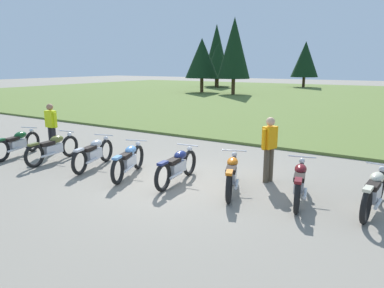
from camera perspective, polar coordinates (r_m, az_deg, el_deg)
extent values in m
plane|color=gray|center=(9.04, -2.05, -6.28)|extent=(140.00, 140.00, 0.00)
cube|color=#5B7033|center=(34.39, 24.28, 6.71)|extent=(80.00, 44.00, 0.10)
cylinder|color=#47331E|center=(38.11, 1.59, 9.42)|extent=(0.36, 0.36, 1.61)
cone|color=black|center=(38.05, 1.61, 13.70)|extent=(3.54, 3.54, 4.08)
cylinder|color=#47331E|center=(49.72, 3.91, 10.00)|extent=(0.36, 0.36, 1.37)
cone|color=black|center=(49.71, 3.99, 14.82)|extent=(3.53, 3.53, 7.00)
cylinder|color=#47331E|center=(49.27, 17.59, 9.46)|extent=(0.36, 0.36, 1.42)
cone|color=black|center=(49.23, 17.82, 12.91)|extent=(3.50, 3.50, 4.53)
cylinder|color=#47331E|center=(35.72, 6.67, 9.15)|extent=(0.36, 0.36, 1.64)
cone|color=black|center=(35.70, 6.83, 15.14)|extent=(3.20, 3.20, 5.82)
cylinder|color=#47331E|center=(46.61, 4.11, 9.75)|extent=(0.36, 0.36, 1.25)
cone|color=black|center=(46.56, 4.17, 13.28)|extent=(3.53, 3.53, 4.49)
torus|color=black|center=(13.37, -24.41, 0.37)|extent=(0.30, 0.70, 0.70)
torus|color=black|center=(12.35, -28.49, -0.97)|extent=(0.30, 0.70, 0.70)
cube|color=silver|center=(12.84, -26.39, -0.06)|extent=(0.38, 0.67, 0.28)
ellipsoid|color=#144C23|center=(12.92, -25.99, 1.32)|extent=(0.39, 0.54, 0.22)
cube|color=black|center=(12.64, -27.14, 0.70)|extent=(0.35, 0.52, 0.10)
cube|color=#144C23|center=(12.29, -28.65, 0.57)|extent=(0.23, 0.35, 0.06)
cylinder|color=silver|center=(13.21, -24.88, 2.44)|extent=(0.60, 0.21, 0.03)
sphere|color=silver|center=(13.32, -24.50, 1.98)|extent=(0.14, 0.14, 0.14)
cylinder|color=silver|center=(12.56, -26.76, -0.83)|extent=(0.23, 0.55, 0.07)
torus|color=black|center=(12.16, -19.14, -0.32)|extent=(0.18, 0.71, 0.70)
torus|color=black|center=(11.25, -24.14, -1.75)|extent=(0.18, 0.71, 0.70)
cube|color=silver|center=(11.68, -21.56, -0.77)|extent=(0.27, 0.66, 0.28)
ellipsoid|color=brown|center=(11.75, -21.03, 0.74)|extent=(0.31, 0.51, 0.22)
cube|color=black|center=(11.50, -22.44, 0.07)|extent=(0.27, 0.50, 0.10)
cube|color=brown|center=(11.18, -24.29, -0.06)|extent=(0.18, 0.33, 0.06)
cylinder|color=silver|center=(12.00, -19.65, 1.96)|extent=(0.62, 0.10, 0.03)
sphere|color=silver|center=(12.10, -19.20, 1.45)|extent=(0.14, 0.14, 0.14)
cylinder|color=silver|center=(11.41, -22.14, -1.64)|extent=(0.13, 0.55, 0.07)
torus|color=black|center=(11.21, -13.71, -1.03)|extent=(0.28, 0.70, 0.70)
torus|color=black|center=(10.07, -17.71, -2.81)|extent=(0.28, 0.70, 0.70)
cube|color=silver|center=(10.62, -15.62, -1.61)|extent=(0.36, 0.67, 0.28)
ellipsoid|color=#B7B7BC|center=(10.71, -15.20, 0.06)|extent=(0.38, 0.53, 0.22)
cube|color=black|center=(10.40, -16.33, -0.72)|extent=(0.34, 0.52, 0.10)
cube|color=#B7B7BC|center=(9.99, -17.84, -0.93)|extent=(0.22, 0.35, 0.06)
cylinder|color=silver|center=(11.02, -14.10, 1.43)|extent=(0.61, 0.20, 0.03)
sphere|color=silver|center=(11.15, -13.76, 0.89)|extent=(0.14, 0.14, 0.14)
cylinder|color=silver|center=(10.33, -15.81, -2.60)|extent=(0.21, 0.55, 0.07)
torus|color=black|center=(10.26, -8.70, -2.08)|extent=(0.33, 0.69, 0.70)
torus|color=black|center=(9.02, -11.94, -4.27)|extent=(0.33, 0.69, 0.70)
cube|color=silver|center=(9.62, -10.22, -2.82)|extent=(0.40, 0.67, 0.28)
ellipsoid|color=#598CC6|center=(9.71, -9.88, -0.95)|extent=(0.41, 0.54, 0.22)
cube|color=black|center=(9.37, -10.80, -1.87)|extent=(0.37, 0.53, 0.10)
cube|color=#598CC6|center=(8.93, -12.04, -2.18)|extent=(0.24, 0.35, 0.06)
cylinder|color=silver|center=(10.05, -9.00, 0.59)|extent=(0.60, 0.24, 0.03)
sphere|color=silver|center=(10.18, -8.73, 0.01)|extent=(0.14, 0.14, 0.14)
cylinder|color=silver|center=(9.33, -10.12, -3.94)|extent=(0.25, 0.54, 0.07)
torus|color=black|center=(9.55, -0.43, -3.04)|extent=(0.17, 0.71, 0.70)
torus|color=black|center=(8.37, -4.73, -5.35)|extent=(0.17, 0.71, 0.70)
cube|color=silver|center=(8.94, -2.44, -3.82)|extent=(0.27, 0.66, 0.28)
ellipsoid|color=navy|center=(9.02, -1.91, -1.82)|extent=(0.31, 0.51, 0.22)
cube|color=black|center=(8.69, -3.14, -2.79)|extent=(0.27, 0.50, 0.10)
cube|color=navy|center=(8.27, -4.77, -3.11)|extent=(0.17, 0.33, 0.06)
cylinder|color=silver|center=(9.34, -0.71, -0.17)|extent=(0.62, 0.10, 0.03)
sphere|color=silver|center=(9.47, -0.38, -0.80)|extent=(0.14, 0.14, 0.14)
cylinder|color=silver|center=(8.65, -2.56, -5.07)|extent=(0.13, 0.55, 0.07)
torus|color=black|center=(9.02, 6.78, -4.06)|extent=(0.35, 0.69, 0.70)
torus|color=black|center=(7.70, 5.99, -7.02)|extent=(0.35, 0.69, 0.70)
cube|color=silver|center=(8.34, 6.43, -5.10)|extent=(0.42, 0.67, 0.28)
ellipsoid|color=orange|center=(8.43, 6.57, -2.92)|extent=(0.42, 0.54, 0.22)
cube|color=black|center=(8.07, 6.34, -4.08)|extent=(0.38, 0.53, 0.10)
cube|color=orange|center=(7.59, 6.05, -4.60)|extent=(0.25, 0.35, 0.06)
cylinder|color=silver|center=(8.79, 6.81, -1.06)|extent=(0.59, 0.26, 0.03)
sphere|color=silver|center=(8.94, 6.85, -1.69)|extent=(0.14, 0.14, 0.14)
cylinder|color=silver|center=(8.08, 7.23, -6.46)|extent=(0.27, 0.54, 0.07)
torus|color=black|center=(8.77, 17.19, -5.05)|extent=(0.25, 0.70, 0.70)
torus|color=black|center=(7.44, 16.64, -8.19)|extent=(0.25, 0.70, 0.70)
cube|color=silver|center=(8.09, 16.96, -6.16)|extent=(0.33, 0.67, 0.28)
ellipsoid|color=maroon|center=(8.18, 17.15, -3.91)|extent=(0.36, 0.53, 0.22)
cube|color=black|center=(7.81, 16.97, -5.13)|extent=(0.32, 0.52, 0.10)
cube|color=maroon|center=(7.33, 16.80, -5.70)|extent=(0.21, 0.34, 0.06)
cylinder|color=silver|center=(8.54, 17.37, -1.98)|extent=(0.61, 0.17, 0.03)
sphere|color=silver|center=(8.68, 17.36, -2.62)|extent=(0.14, 0.14, 0.14)
cylinder|color=silver|center=(7.83, 17.82, -7.61)|extent=(0.19, 0.55, 0.07)
torus|color=black|center=(8.76, 28.10, -6.03)|extent=(0.16, 0.71, 0.70)
torus|color=black|center=(7.45, 26.31, -9.00)|extent=(0.16, 0.71, 0.70)
cube|color=silver|center=(8.08, 27.32, -7.06)|extent=(0.25, 0.65, 0.28)
ellipsoid|color=beige|center=(8.17, 27.74, -4.84)|extent=(0.30, 0.50, 0.22)
cube|color=black|center=(7.81, 27.19, -6.01)|extent=(0.26, 0.50, 0.10)
cube|color=beige|center=(7.34, 26.57, -6.52)|extent=(0.17, 0.33, 0.06)
cylinder|color=silver|center=(8.53, 28.35, -2.96)|extent=(0.62, 0.08, 0.03)
sphere|color=silver|center=(8.67, 28.39, -3.61)|extent=(0.14, 0.14, 0.14)
cylinder|color=silver|center=(7.82, 27.86, -8.55)|extent=(0.12, 0.55, 0.07)
cylinder|color=black|center=(12.86, -21.37, 0.59)|extent=(0.14, 0.14, 0.88)
cylinder|color=black|center=(13.00, -21.84, 0.67)|extent=(0.14, 0.14, 0.88)
cube|color=#D8EA19|center=(12.81, -21.87, 3.78)|extent=(0.36, 0.22, 0.56)
sphere|color=#9E7051|center=(12.76, -22.01, 5.56)|extent=(0.22, 0.22, 0.22)
cylinder|color=#D8EA19|center=(12.63, -21.24, 3.63)|extent=(0.09, 0.09, 0.52)
cylinder|color=#D8EA19|center=(13.00, -22.46, 3.76)|extent=(0.09, 0.09, 0.52)
cylinder|color=#4C4233|center=(9.27, 12.59, -3.25)|extent=(0.14, 0.14, 0.88)
cylinder|color=#4C4233|center=(9.13, 11.90, -3.46)|extent=(0.14, 0.14, 0.88)
cube|color=orange|center=(9.03, 12.46, 1.04)|extent=(0.32, 0.41, 0.56)
sphere|color=tan|center=(8.96, 12.58, 3.55)|extent=(0.22, 0.22, 0.22)
cylinder|color=orange|center=(9.22, 13.32, 1.10)|extent=(0.09, 0.09, 0.52)
cylinder|color=orange|center=(8.86, 11.55, 0.72)|extent=(0.09, 0.09, 0.52)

